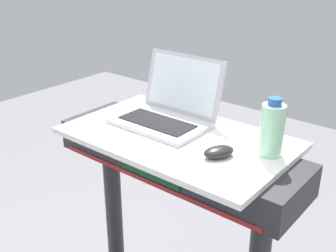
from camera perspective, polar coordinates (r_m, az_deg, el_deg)
desk_board at (r=1.43m, az=1.27°, el=-1.60°), size 0.76×0.46×0.02m
laptop at (r=1.51m, az=-0.04°, el=2.22°), size 0.33×0.27×0.23m
computer_mouse at (r=1.28m, az=6.90°, el=-3.50°), size 0.10×0.12×0.03m
water_bottle at (r=1.29m, az=13.91°, el=-0.43°), size 0.07×0.07×0.18m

